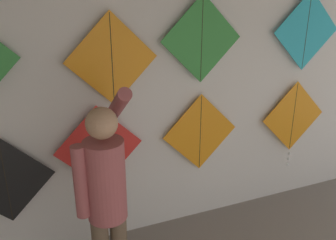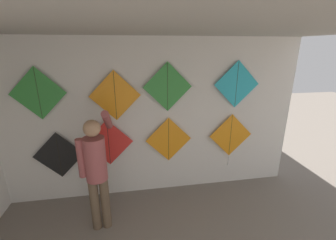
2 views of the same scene
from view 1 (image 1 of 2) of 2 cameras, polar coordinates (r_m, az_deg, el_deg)
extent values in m
cube|color=silver|center=(3.65, -1.46, 2.78)|extent=(5.59, 0.06, 2.80)
cylinder|color=#9E4C4C|center=(2.81, -9.49, -9.05)|extent=(0.30, 0.30, 0.63)
sphere|color=tan|center=(2.61, -10.09, -0.48)|extent=(0.23, 0.23, 0.23)
cylinder|color=#9E4C4C|center=(2.76, -13.14, -9.17)|extent=(0.11, 0.11, 0.56)
cylinder|color=#9E4C4C|center=(2.87, -7.69, 2.17)|extent=(0.11, 0.52, 0.41)
cube|color=black|center=(3.58, -23.47, -8.49)|extent=(0.83, 0.01, 0.83)
cylinder|color=black|center=(3.57, -23.47, -8.51)|extent=(0.01, 0.01, 0.79)
cube|color=red|center=(3.54, -10.45, -4.16)|extent=(0.83, 0.01, 0.83)
cylinder|color=black|center=(3.54, -10.44, -4.17)|extent=(0.01, 0.01, 0.79)
cube|color=orange|center=(3.86, 4.93, -1.92)|extent=(0.83, 0.01, 0.83)
cylinder|color=black|center=(3.86, 4.95, -1.93)|extent=(0.01, 0.01, 0.79)
cube|color=orange|center=(4.49, 18.56, 0.49)|extent=(0.83, 0.01, 0.83)
cylinder|color=black|center=(4.49, 18.57, 0.48)|extent=(0.01, 0.01, 0.79)
sphere|color=white|center=(4.66, 17.96, -4.90)|extent=(0.04, 0.04, 0.04)
sphere|color=white|center=(4.69, 17.87, -5.66)|extent=(0.04, 0.04, 0.04)
sphere|color=white|center=(4.73, 17.77, -6.42)|extent=(0.04, 0.04, 0.04)
cube|color=orange|center=(3.31, -8.56, 9.12)|extent=(0.83, 0.01, 0.83)
cylinder|color=black|center=(3.31, -8.55, 9.11)|extent=(0.01, 0.01, 0.79)
cube|color=#338C38|center=(3.58, 5.16, 12.16)|extent=(0.83, 0.01, 0.83)
cylinder|color=black|center=(3.58, 5.17, 12.15)|extent=(0.01, 0.01, 0.79)
cube|color=#28B2C6|center=(4.28, 20.37, 12.60)|extent=(0.83, 0.01, 0.83)
cylinder|color=black|center=(4.28, 20.38, 12.60)|extent=(0.01, 0.01, 0.79)
camera|label=2|loc=(1.13, 96.31, 0.68)|focal=24.00mm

